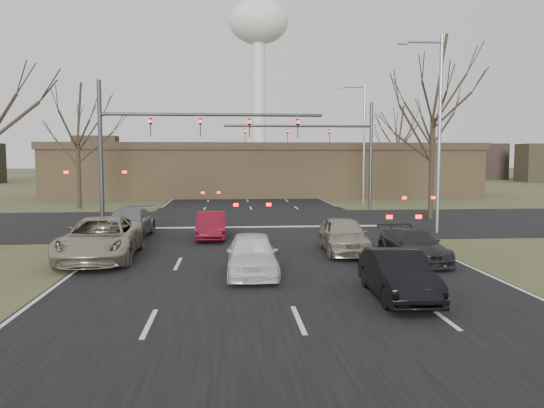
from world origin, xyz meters
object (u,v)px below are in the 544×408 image
Objects in this scene: water_tower at (259,32)px; streetlight_right_far at (362,137)px; car_charcoal_sedan at (413,246)px; car_silver_ahead at (344,235)px; building at (265,169)px; car_red_ahead at (211,225)px; car_silver_suv at (101,239)px; streetlight_right_near at (436,124)px; mast_arm_far at (334,142)px; car_grey_ahead at (128,223)px; mast_arm_near at (162,135)px; car_white_sedan at (252,254)px; car_black_hatch at (398,275)px.

water_tower is 4.45× the size of streetlight_right_far.
car_silver_ahead reaches higher than car_charcoal_sedan.
building reaches higher than car_red_ahead.
streetlight_right_far is at bearing 77.14° from car_charcoal_sedan.
streetlight_right_near is at bearing 18.78° from car_silver_suv.
streetlight_right_near is at bearing -78.53° from mast_arm_far.
car_grey_ahead reaches higher than car_charcoal_sedan.
car_white_sedan is (4.34, -11.95, -4.37)m from mast_arm_near.
streetlight_right_far is (3.32, -93.00, -29.88)m from water_tower.
car_charcoal_sedan is (6.10, 1.75, -0.09)m from car_white_sedan.
car_silver_ahead is (-3.00, -115.23, -34.74)m from water_tower.
building reaches higher than car_black_hatch.
building is 10.14× the size of car_charcoal_sedan.
streetlight_right_far is 23.62m from car_silver_ahead.
water_tower is at bearing 81.62° from car_silver_suv.
streetlight_right_near is 2.33× the size of car_silver_ahead.
car_grey_ahead is 1.26× the size of car_red_ahead.
streetlight_right_far is 30.27m from car_black_hatch.
car_grey_ahead is at bearing -110.58° from mast_arm_near.
mast_arm_far reaches higher than car_grey_ahead.
car_charcoal_sedan is at bearing -116.65° from streetlight_right_near.
car_red_ahead is at bearing -175.53° from streetlight_right_near.
car_silver_suv is (-12.68, -18.88, -4.21)m from mast_arm_far.
streetlight_right_far reaches higher than car_red_ahead.
car_charcoal_sedan is at bearing -99.64° from streetlight_right_far.
car_grey_ahead is (-8.50, -28.38, -1.96)m from building.
streetlight_right_near is 17.01m from streetlight_right_far.
car_red_ahead is at bearing 117.36° from car_black_hatch.
building is 10.98× the size of car_red_ahead.
mast_arm_far is at bearing -74.42° from building.
car_black_hatch is (9.50, -6.30, -0.15)m from car_silver_suv.
building is 7.34× the size of car_silver_suv.
building is at bearing 80.60° from car_red_ahead.
building is 33.31m from car_silver_ahead.
car_black_hatch is (3.89, -3.24, -0.04)m from car_white_sedan.
car_grey_ahead is (-12.50, -110.38, -34.76)m from water_tower.
car_silver_suv is 1.45× the size of car_black_hatch.
water_tower is 7.70× the size of car_silver_suv.
car_silver_suv is (-15.32, -5.88, -4.78)m from streetlight_right_near.
building is 34.98m from car_silver_suv.
car_black_hatch is at bearing -87.77° from car_silver_ahead.
streetlight_right_near reaches higher than car_black_hatch.
car_charcoal_sedan is 0.97× the size of car_silver_ahead.
car_silver_ahead reaches higher than car_red_ahead.
car_white_sedan is at bearing -137.34° from streetlight_right_near.
streetlight_right_near reaches higher than mast_arm_far.
building is 3.50× the size of mast_arm_near.
water_tower is at bearing 90.11° from mast_arm_far.
water_tower is (4.00, 82.00, 32.80)m from building.
mast_arm_near reaches higher than car_grey_ahead.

